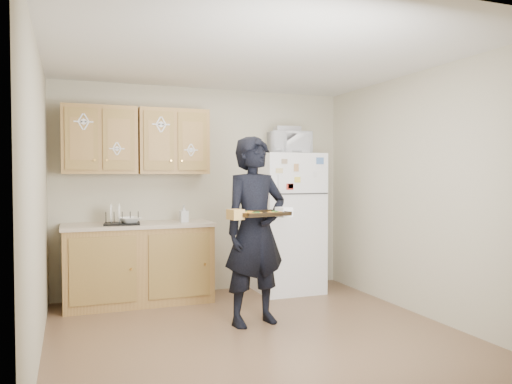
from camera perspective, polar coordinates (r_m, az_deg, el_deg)
floor at (r=4.70m, az=-0.00°, el=-15.89°), size 3.60×3.60×0.00m
ceiling at (r=4.59m, az=-0.00°, el=15.30°), size 3.60×3.60×0.00m
wall_back at (r=6.19m, az=-5.87°, el=0.20°), size 3.60×0.04×2.50m
wall_front at (r=2.86m, az=12.77°, el=-1.92°), size 3.60×0.04×2.50m
wall_left at (r=4.20m, az=-23.68°, el=-0.81°), size 0.04×3.60×2.50m
wall_right at (r=5.38m, az=18.26°, el=-0.16°), size 0.04×3.60×2.50m
refrigerator at (r=6.18m, az=3.59°, el=-3.51°), size 0.75×0.70×1.70m
base_cabinet at (r=5.80m, az=-13.25°, el=-8.11°), size 1.60×0.60×0.86m
countertop at (r=5.74m, az=-13.28°, el=-3.68°), size 1.64×0.64×0.04m
upper_cab_left at (r=5.82m, az=-17.46°, el=5.67°), size 0.80×0.33×0.75m
upper_cab_right at (r=5.92m, az=-9.47°, el=5.67°), size 0.80×0.33×0.75m
cereal_box at (r=6.72m, az=6.79°, el=-9.02°), size 0.20×0.07×0.32m
person at (r=4.80m, az=-0.09°, el=-4.43°), size 0.73×0.56×1.81m
baking_tray at (r=4.49m, az=0.51°, el=-2.56°), size 0.51×0.42×0.04m
pizza_front_left at (r=4.37m, az=-0.13°, el=-2.47°), size 0.15×0.15×0.02m
pizza_front_right at (r=4.49m, az=2.19°, el=-2.35°), size 0.15×0.15×0.02m
pizza_back_left at (r=4.50m, az=-1.16°, el=-2.34°), size 0.15×0.15×0.02m
microwave at (r=6.12m, az=3.83°, el=5.65°), size 0.51×0.36×0.27m
foil_pan at (r=6.16m, az=3.57°, el=7.17°), size 0.33×0.25×0.06m
dish_rack at (r=5.61m, az=-15.05°, el=-2.85°), size 0.41×0.33×0.15m
bowl at (r=5.62m, az=-14.24°, el=-3.11°), size 0.29×0.29×0.06m
soap_bottle at (r=5.75m, az=-8.26°, el=-2.46°), size 0.10×0.10×0.20m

